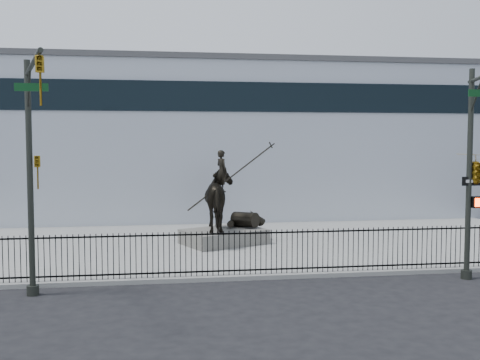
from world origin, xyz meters
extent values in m
plane|color=black|center=(0.00, 0.00, 0.00)|extent=(120.00, 120.00, 0.00)
cube|color=gray|center=(0.00, 7.00, 0.07)|extent=(30.00, 12.00, 0.15)
cube|color=#B0B7C0|center=(0.00, 20.00, 4.50)|extent=(44.00, 14.00, 9.00)
cube|color=black|center=(0.00, 1.25, 0.30)|extent=(22.00, 0.05, 0.05)
cube|color=black|center=(0.00, 1.25, 1.55)|extent=(22.00, 0.05, 0.05)
cube|color=black|center=(0.00, 1.25, 0.90)|extent=(22.00, 0.03, 1.50)
cube|color=#4F4E48|center=(-0.43, 6.97, 0.46)|extent=(4.00, 3.48, 0.63)
imported|color=black|center=(-0.43, 6.97, 2.11)|extent=(3.16, 3.35, 2.67)
imported|color=black|center=(-0.52, 6.93, 3.33)|extent=(0.66, 0.78, 1.81)
cylinder|color=black|center=(-0.09, 7.12, 3.06)|extent=(3.94, 1.82, 2.72)
cylinder|color=#272A25|center=(-7.00, 0.20, 0.15)|extent=(0.36, 0.36, 0.30)
cylinder|color=#272A25|center=(-7.00, 0.20, 3.50)|extent=(0.18, 0.18, 7.00)
cylinder|color=#272A25|center=(-6.40, -1.92, 6.60)|extent=(1.47, 4.84, 0.12)
imported|color=#AF8113|center=(-5.80, -4.05, 5.97)|extent=(0.18, 0.22, 1.10)
imported|color=#AF8113|center=(-6.78, 0.20, 3.70)|extent=(0.16, 0.20, 1.00)
cube|color=#0C3F19|center=(-6.64, -1.00, 6.10)|extent=(0.90, 0.03, 0.22)
cylinder|color=#272A25|center=(7.00, 0.20, 0.15)|extent=(0.36, 0.36, 0.30)
cylinder|color=#272A25|center=(7.00, 0.20, 3.50)|extent=(0.18, 0.18, 7.00)
imported|color=#AF8113|center=(7.22, 0.20, 3.70)|extent=(0.53, 2.48, 1.00)
cube|color=black|center=(7.28, 0.15, 2.60)|extent=(0.38, 0.22, 0.38)
cube|color=#FF2D05|center=(7.28, 0.03, 2.60)|extent=(0.28, 0.02, 0.28)
cube|color=black|center=(7.20, 0.15, 3.30)|extent=(0.95, 0.03, 0.30)
camera|label=1|loc=(-3.22, -17.10, 4.64)|focal=42.00mm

